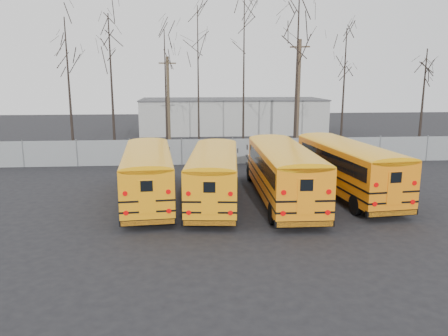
{
  "coord_description": "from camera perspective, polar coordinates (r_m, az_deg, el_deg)",
  "views": [
    {
      "loc": [
        -3.48,
        -21.75,
        6.77
      ],
      "look_at": [
        -1.44,
        2.8,
        1.6
      ],
      "focal_mm": 35.0,
      "sensor_mm": 36.0,
      "label": 1
    }
  ],
  "objects": [
    {
      "name": "tree_3",
      "position": [
        35.81,
        -3.38,
        10.75
      ],
      "size": [
        0.26,
        0.26,
        12.19
      ],
      "primitive_type": "cone",
      "color": "black",
      "rests_on": "ground"
    },
    {
      "name": "tree_4",
      "position": [
        36.91,
        2.58,
        11.34
      ],
      "size": [
        0.26,
        0.26,
        12.89
      ],
      "primitive_type": "cone",
      "color": "black",
      "rests_on": "ground"
    },
    {
      "name": "bus_d",
      "position": [
        26.05,
        15.69,
        0.53
      ],
      "size": [
        3.72,
        11.52,
        3.17
      ],
      "rotation": [
        0.0,
        0.0,
        0.1
      ],
      "color": "black",
      "rests_on": "ground"
    },
    {
      "name": "distant_building",
      "position": [
        54.24,
        1.09,
        6.8
      ],
      "size": [
        22.0,
        8.0,
        4.0
      ],
      "primitive_type": "cube",
      "color": "#9E9F9A",
      "rests_on": "ground"
    },
    {
      "name": "tree_2",
      "position": [
        38.41,
        -7.61,
        9.64
      ],
      "size": [
        0.26,
        0.26,
        10.71
      ],
      "primitive_type": "cone",
      "color": "black",
      "rests_on": "ground"
    },
    {
      "name": "ground",
      "position": [
        23.04,
        4.17,
        -5.27
      ],
      "size": [
        120.0,
        120.0,
        0.0
      ],
      "primitive_type": "plane",
      "color": "black",
      "rests_on": "ground"
    },
    {
      "name": "utility_pole_right",
      "position": [
        40.99,
        9.67,
        9.44
      ],
      "size": [
        1.71,
        0.78,
        10.05
      ],
      "rotation": [
        0.0,
        0.0,
        -0.37
      ],
      "color": "#493929",
      "rests_on": "ground"
    },
    {
      "name": "bus_b",
      "position": [
        23.61,
        -1.3,
        -0.43
      ],
      "size": [
        3.54,
        10.86,
        2.99
      ],
      "rotation": [
        0.0,
        0.0,
        -0.1
      ],
      "color": "black",
      "rests_on": "ground"
    },
    {
      "name": "tree_1",
      "position": [
        39.58,
        -14.46,
        10.35
      ],
      "size": [
        0.26,
        0.26,
        11.98
      ],
      "primitive_type": "cone",
      "color": "black",
      "rests_on": "ground"
    },
    {
      "name": "tree_7",
      "position": [
        42.95,
        24.51,
        7.88
      ],
      "size": [
        0.26,
        0.26,
        9.16
      ],
      "primitive_type": "cone",
      "color": "black",
      "rests_on": "ground"
    },
    {
      "name": "bus_a",
      "position": [
        24.04,
        -9.93,
        -0.31
      ],
      "size": [
        3.34,
        11.01,
        3.04
      ],
      "rotation": [
        0.0,
        0.0,
        0.08
      ],
      "color": "black",
      "rests_on": "ground"
    },
    {
      "name": "tree_6",
      "position": [
        40.58,
        15.34,
        9.55
      ],
      "size": [
        0.26,
        0.26,
        10.87
      ],
      "primitive_type": "cone",
      "color": "black",
      "rests_on": "ground"
    },
    {
      "name": "bus_c",
      "position": [
        23.9,
        7.7,
        -0.07
      ],
      "size": [
        2.83,
        11.52,
        3.21
      ],
      "rotation": [
        0.0,
        0.0,
        -0.02
      ],
      "color": "black",
      "rests_on": "ground"
    },
    {
      "name": "tree_0",
      "position": [
        38.99,
        -19.56,
        9.67
      ],
      "size": [
        0.26,
        0.26,
        11.49
      ],
      "primitive_type": "cone",
      "color": "black",
      "rests_on": "ground"
    },
    {
      "name": "fence",
      "position": [
        34.42,
        1.13,
        2.2
      ],
      "size": [
        40.0,
        0.04,
        2.0
      ],
      "primitive_type": "cube",
      "color": "gray",
      "rests_on": "ground"
    },
    {
      "name": "utility_pole_left",
      "position": [
        39.08,
        -7.26,
        8.21
      ],
      "size": [
        1.51,
        0.34,
        8.47
      ],
      "rotation": [
        0.0,
        0.0,
        0.15
      ],
      "color": "#4D3F2B",
      "rests_on": "ground"
    },
    {
      "name": "tree_5",
      "position": [
        36.5,
        9.46,
        11.19
      ],
      "size": [
        0.26,
        0.26,
        12.9
      ],
      "primitive_type": "cone",
      "color": "black",
      "rests_on": "ground"
    }
  ]
}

